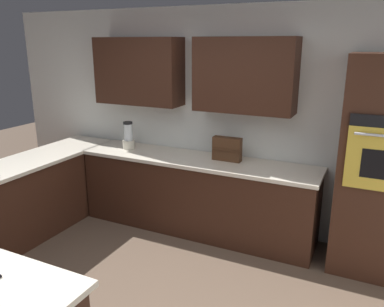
# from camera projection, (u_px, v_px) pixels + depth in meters

# --- Properties ---
(wall_back) EXTENTS (6.00, 0.44, 2.60)m
(wall_back) POSITION_uv_depth(u_px,v_px,m) (209.00, 107.00, 4.58)
(wall_back) COLOR silver
(wall_back) RESTS_ON ground
(lower_cabinets_back) EXTENTS (2.80, 0.60, 0.86)m
(lower_cabinets_back) POSITION_uv_depth(u_px,v_px,m) (196.00, 196.00, 4.60)
(lower_cabinets_back) COLOR #381E14
(lower_cabinets_back) RESTS_ON ground
(countertop_back) EXTENTS (2.84, 0.64, 0.04)m
(countertop_back) POSITION_uv_depth(u_px,v_px,m) (196.00, 160.00, 4.47)
(countertop_back) COLOR silver
(countertop_back) RESTS_ON lower_cabinets_back
(lower_cabinets_side) EXTENTS (0.60, 2.90, 0.86)m
(lower_cabinets_side) POSITION_uv_depth(u_px,v_px,m) (12.00, 207.00, 4.30)
(lower_cabinets_side) COLOR #381E14
(lower_cabinets_side) RESTS_ON ground
(countertop_side) EXTENTS (0.64, 2.94, 0.04)m
(countertop_side) POSITION_uv_depth(u_px,v_px,m) (7.00, 168.00, 4.17)
(countertop_side) COLOR silver
(countertop_side) RESTS_ON lower_cabinets_side
(wall_oven) EXTENTS (0.80, 0.66, 2.11)m
(wall_oven) POSITION_uv_depth(u_px,v_px,m) (384.00, 169.00, 3.60)
(wall_oven) COLOR #381E14
(wall_oven) RESTS_ON ground
(blender) EXTENTS (0.15, 0.15, 0.34)m
(blender) POSITION_uv_depth(u_px,v_px,m) (128.00, 137.00, 4.84)
(blender) COLOR beige
(blender) RESTS_ON countertop_back
(spice_rack) EXTENTS (0.33, 0.11, 0.27)m
(spice_rack) POSITION_uv_depth(u_px,v_px,m) (227.00, 149.00, 4.35)
(spice_rack) COLOR #472B19
(spice_rack) RESTS_ON countertop_back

